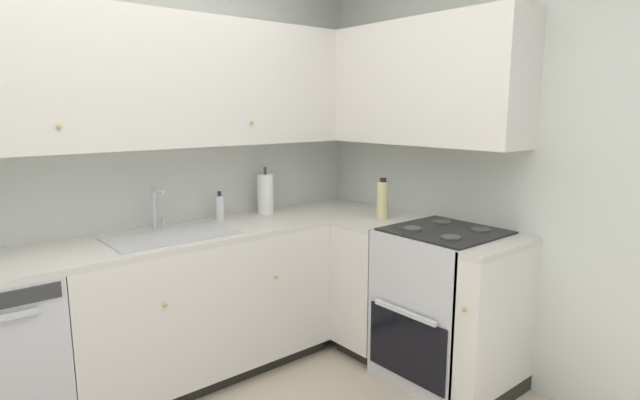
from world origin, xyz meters
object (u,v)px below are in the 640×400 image
object	(u,v)px
oven_range	(443,304)
soap_bottle	(220,207)
paper_towel_roll	(266,194)
oil_bottle	(383,200)

from	to	relation	value
oven_range	soap_bottle	xyz separation A→B (m)	(-0.85, 1.14, 0.53)
soap_bottle	paper_towel_roll	bearing A→B (deg)	-3.35
paper_towel_roll	oil_bottle	size ratio (longest dim) A/B	1.24
oven_range	soap_bottle	distance (m)	1.52
oven_range	oil_bottle	bearing A→B (deg)	92.22
soap_bottle	paper_towel_roll	size ratio (longest dim) A/B	0.56
soap_bottle	oil_bottle	bearing A→B (deg)	-37.89
oil_bottle	soap_bottle	bearing A→B (deg)	142.11
oil_bottle	oven_range	bearing A→B (deg)	-87.78
paper_towel_roll	oil_bottle	xyz separation A→B (m)	(0.49, -0.63, -0.01)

